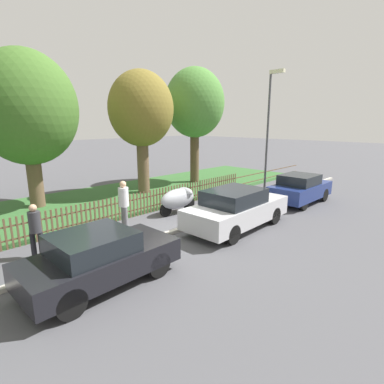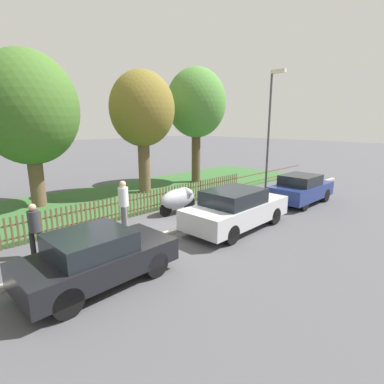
{
  "view_description": "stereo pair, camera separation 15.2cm",
  "coord_description": "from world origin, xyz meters",
  "px_view_note": "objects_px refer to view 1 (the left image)",
  "views": [
    {
      "loc": [
        -7.03,
        -7.63,
        3.94
      ],
      "look_at": [
        1.62,
        0.96,
        1.1
      ],
      "focal_mm": 28.0,
      "sensor_mm": 36.0,
      "label": 1
    },
    {
      "loc": [
        -6.92,
        -7.74,
        3.94
      ],
      "look_at": [
        1.62,
        0.96,
        1.1
      ],
      "focal_mm": 28.0,
      "sensor_mm": 36.0,
      "label": 2
    }
  ],
  "objects_px": {
    "parked_car_silver_hatchback": "(99,257)",
    "parked_car_black_saloon": "(236,208)",
    "tree_behind_motorcycle": "(27,109)",
    "street_lamp": "(270,121)",
    "pedestrian_near_fence": "(35,228)",
    "pedestrian_by_lamp": "(124,202)",
    "covered_motorcycle": "(179,198)",
    "tree_far_left": "(195,104)",
    "parked_car_navy_estate": "(300,188)",
    "tree_mid_park": "(141,110)"
  },
  "relations": [
    {
      "from": "parked_car_silver_hatchback",
      "to": "parked_car_black_saloon",
      "type": "xyz_separation_m",
      "value": [
        5.68,
        0.05,
        0.07
      ]
    },
    {
      "from": "parked_car_silver_hatchback",
      "to": "tree_behind_motorcycle",
      "type": "height_order",
      "value": "tree_behind_motorcycle"
    },
    {
      "from": "street_lamp",
      "to": "parked_car_black_saloon",
      "type": "bearing_deg",
      "value": -160.5
    },
    {
      "from": "parked_car_silver_hatchback",
      "to": "pedestrian_near_fence",
      "type": "relative_size",
      "value": 2.32
    },
    {
      "from": "parked_car_black_saloon",
      "to": "pedestrian_by_lamp",
      "type": "bearing_deg",
      "value": 134.96
    },
    {
      "from": "pedestrian_by_lamp",
      "to": "street_lamp",
      "type": "bearing_deg",
      "value": 99.39
    },
    {
      "from": "covered_motorcycle",
      "to": "tree_far_left",
      "type": "height_order",
      "value": "tree_far_left"
    },
    {
      "from": "pedestrian_near_fence",
      "to": "tree_behind_motorcycle",
      "type": "bearing_deg",
      "value": 113.65
    },
    {
      "from": "parked_car_navy_estate",
      "to": "tree_behind_motorcycle",
      "type": "xyz_separation_m",
      "value": [
        -9.48,
        8.6,
        3.78
      ]
    },
    {
      "from": "parked_car_silver_hatchback",
      "to": "tree_behind_motorcycle",
      "type": "relative_size",
      "value": 0.54
    },
    {
      "from": "parked_car_silver_hatchback",
      "to": "pedestrian_near_fence",
      "type": "height_order",
      "value": "pedestrian_near_fence"
    },
    {
      "from": "parked_car_silver_hatchback",
      "to": "parked_car_navy_estate",
      "type": "distance_m",
      "value": 10.9
    },
    {
      "from": "parked_car_navy_estate",
      "to": "pedestrian_by_lamp",
      "type": "xyz_separation_m",
      "value": [
        -8.27,
        2.94,
        0.31
      ]
    },
    {
      "from": "parked_car_black_saloon",
      "to": "parked_car_silver_hatchback",
      "type": "bearing_deg",
      "value": 179.05
    },
    {
      "from": "parked_car_silver_hatchback",
      "to": "parked_car_black_saloon",
      "type": "distance_m",
      "value": 5.68
    },
    {
      "from": "tree_mid_park",
      "to": "street_lamp",
      "type": "xyz_separation_m",
      "value": [
        3.96,
        -5.58,
        -0.59
      ]
    },
    {
      "from": "pedestrian_by_lamp",
      "to": "street_lamp",
      "type": "relative_size",
      "value": 0.29
    },
    {
      "from": "parked_car_black_saloon",
      "to": "pedestrian_near_fence",
      "type": "bearing_deg",
      "value": 155.76
    },
    {
      "from": "parked_car_black_saloon",
      "to": "tree_behind_motorcycle",
      "type": "relative_size",
      "value": 0.64
    },
    {
      "from": "tree_behind_motorcycle",
      "to": "street_lamp",
      "type": "distance_m",
      "value": 11.55
    },
    {
      "from": "parked_car_silver_hatchback",
      "to": "tree_mid_park",
      "type": "bearing_deg",
      "value": 45.89
    },
    {
      "from": "street_lamp",
      "to": "pedestrian_near_fence",
      "type": "bearing_deg",
      "value": 175.82
    },
    {
      "from": "covered_motorcycle",
      "to": "tree_mid_park",
      "type": "bearing_deg",
      "value": 73.43
    },
    {
      "from": "tree_mid_park",
      "to": "pedestrian_near_fence",
      "type": "relative_size",
      "value": 4.06
    },
    {
      "from": "tree_far_left",
      "to": "pedestrian_by_lamp",
      "type": "xyz_separation_m",
      "value": [
        -8.49,
        -4.61,
        -4.06
      ]
    },
    {
      "from": "street_lamp",
      "to": "pedestrian_by_lamp",
      "type": "bearing_deg",
      "value": 172.24
    },
    {
      "from": "parked_car_silver_hatchback",
      "to": "street_lamp",
      "type": "relative_size",
      "value": 0.59
    },
    {
      "from": "parked_car_black_saloon",
      "to": "tree_behind_motorcycle",
      "type": "bearing_deg",
      "value": 115.0
    },
    {
      "from": "parked_car_black_saloon",
      "to": "tree_far_left",
      "type": "xyz_separation_m",
      "value": [
        5.44,
        7.52,
        4.32
      ]
    },
    {
      "from": "tree_far_left",
      "to": "pedestrian_near_fence",
      "type": "xyz_separation_m",
      "value": [
        -11.68,
        -4.9,
        -4.17
      ]
    },
    {
      "from": "parked_car_navy_estate",
      "to": "pedestrian_by_lamp",
      "type": "bearing_deg",
      "value": 160.68
    },
    {
      "from": "parked_car_navy_estate",
      "to": "tree_mid_park",
      "type": "distance_m",
      "value": 9.3
    },
    {
      "from": "parked_car_black_saloon",
      "to": "street_lamp",
      "type": "bearing_deg",
      "value": 18.09
    },
    {
      "from": "tree_far_left",
      "to": "pedestrian_near_fence",
      "type": "relative_size",
      "value": 4.46
    },
    {
      "from": "tree_mid_park",
      "to": "tree_far_left",
      "type": "height_order",
      "value": "tree_far_left"
    },
    {
      "from": "tree_mid_park",
      "to": "pedestrian_by_lamp",
      "type": "height_order",
      "value": "tree_mid_park"
    },
    {
      "from": "covered_motorcycle",
      "to": "tree_far_left",
      "type": "relative_size",
      "value": 0.27
    },
    {
      "from": "covered_motorcycle",
      "to": "tree_far_left",
      "type": "xyz_separation_m",
      "value": [
        5.67,
        4.55,
        4.42
      ]
    },
    {
      "from": "parked_car_black_saloon",
      "to": "tree_far_left",
      "type": "relative_size",
      "value": 0.62
    },
    {
      "from": "parked_car_navy_estate",
      "to": "tree_mid_park",
      "type": "relative_size",
      "value": 0.56
    },
    {
      "from": "tree_mid_park",
      "to": "tree_far_left",
      "type": "bearing_deg",
      "value": 1.85
    },
    {
      "from": "tree_behind_motorcycle",
      "to": "tree_mid_park",
      "type": "relative_size",
      "value": 1.06
    },
    {
      "from": "pedestrian_near_fence",
      "to": "parked_car_black_saloon",
      "type": "bearing_deg",
      "value": 19.31
    },
    {
      "from": "street_lamp",
      "to": "parked_car_silver_hatchback",
      "type": "bearing_deg",
      "value": -170.26
    },
    {
      "from": "parked_car_black_saloon",
      "to": "tree_mid_park",
      "type": "bearing_deg",
      "value": 79.96
    },
    {
      "from": "parked_car_navy_estate",
      "to": "pedestrian_by_lamp",
      "type": "distance_m",
      "value": 8.79
    },
    {
      "from": "pedestrian_near_fence",
      "to": "covered_motorcycle",
      "type": "bearing_deg",
      "value": 45.43
    },
    {
      "from": "tree_far_left",
      "to": "pedestrian_by_lamp",
      "type": "bearing_deg",
      "value": -151.48
    },
    {
      "from": "covered_motorcycle",
      "to": "pedestrian_near_fence",
      "type": "xyz_separation_m",
      "value": [
        -6.02,
        -0.35,
        0.25
      ]
    },
    {
      "from": "pedestrian_near_fence",
      "to": "parked_car_silver_hatchback",
      "type": "bearing_deg",
      "value": -35.85
    }
  ]
}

